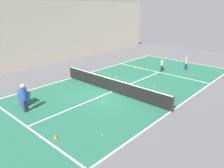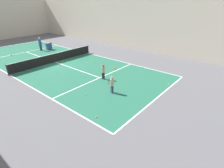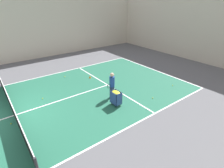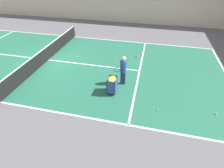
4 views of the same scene
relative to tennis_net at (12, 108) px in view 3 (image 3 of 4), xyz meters
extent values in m
plane|color=#5B5B60|center=(0.00, 0.00, -0.50)|extent=(38.41, 38.41, 0.00)
cube|color=#23664C|center=(0.00, 0.00, -0.50)|extent=(9.23, 23.43, 0.00)
cube|color=white|center=(0.00, 11.72, -0.50)|extent=(9.23, 0.10, 0.00)
cube|color=white|center=(-4.61, 0.00, -0.50)|extent=(0.10, 23.43, 0.00)
cube|color=white|center=(0.00, 6.44, -0.50)|extent=(9.23, 0.10, 0.00)
cube|color=white|center=(0.00, 0.00, -0.50)|extent=(0.10, 12.89, 0.00)
cube|color=beige|center=(0.00, 17.28, 2.61)|extent=(20.21, 0.15, 6.23)
cylinder|color=#2D2D33|center=(-4.71, 0.00, -0.02)|extent=(0.10, 0.10, 0.97)
cylinder|color=#2D2D33|center=(4.71, 0.00, -0.02)|extent=(0.10, 0.10, 0.97)
cube|color=black|center=(0.00, 0.00, -0.03)|extent=(9.33, 0.03, 0.90)
cube|color=white|center=(0.00, 0.00, 0.44)|extent=(9.33, 0.04, 0.05)
cube|color=#2D3351|center=(1.62, 5.64, -0.12)|extent=(0.21, 0.30, 0.77)
cylinder|color=#234799|center=(1.62, 5.64, 0.61)|extent=(0.40, 0.40, 0.69)
sphere|color=beige|center=(1.62, 5.64, 1.08)|extent=(0.26, 0.26, 0.26)
torus|color=black|center=(1.73, 5.30, 0.44)|extent=(0.08, 0.28, 0.28)
cube|color=#2D478C|center=(2.55, 5.23, -0.37)|extent=(0.63, 0.45, 0.02)
cube|color=#2D478C|center=(2.55, 5.02, 0.02)|extent=(0.63, 0.02, 0.77)
cube|color=#2D478C|center=(2.55, 5.45, 0.02)|extent=(0.63, 0.02, 0.77)
cube|color=#2D478C|center=(2.25, 5.23, 0.02)|extent=(0.02, 0.45, 0.77)
cube|color=#2D478C|center=(2.86, 5.23, 0.02)|extent=(0.02, 0.45, 0.77)
ellipsoid|color=yellow|center=(2.55, 5.23, 0.34)|extent=(0.59, 0.41, 0.16)
cylinder|color=black|center=(2.33, 5.07, -0.44)|extent=(0.05, 0.05, 0.14)
cylinder|color=black|center=(2.77, 5.07, -0.44)|extent=(0.05, 0.05, 0.14)
cylinder|color=black|center=(2.33, 5.39, -0.44)|extent=(0.05, 0.05, 0.14)
cylinder|color=black|center=(2.77, 5.39, -0.44)|extent=(0.05, 0.05, 0.14)
cone|color=orange|center=(-1.95, 6.05, -0.39)|extent=(0.19, 0.19, 0.22)
sphere|color=yellow|center=(3.05, 10.26, -0.47)|extent=(0.07, 0.07, 0.07)
sphere|color=yellow|center=(-0.87, 1.84, -0.47)|extent=(0.07, 0.07, 0.07)
sphere|color=yellow|center=(3.41, 7.64, -0.47)|extent=(0.07, 0.07, 0.07)
sphere|color=yellow|center=(-3.08, 11.99, -0.47)|extent=(0.07, 0.07, 0.07)
sphere|color=yellow|center=(0.75, -0.28, -0.47)|extent=(0.07, 0.07, 0.07)
sphere|color=yellow|center=(-3.41, 4.46, -0.47)|extent=(0.07, 0.07, 0.07)
camera|label=1|loc=(-9.71, 10.70, 5.33)|focal=35.00mm
camera|label=2|loc=(-9.71, -15.88, 5.33)|focal=28.00mm
camera|label=3|loc=(9.71, -0.45, 5.33)|focal=28.00mm
camera|label=4|loc=(9.71, 6.92, 5.33)|focal=28.00mm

